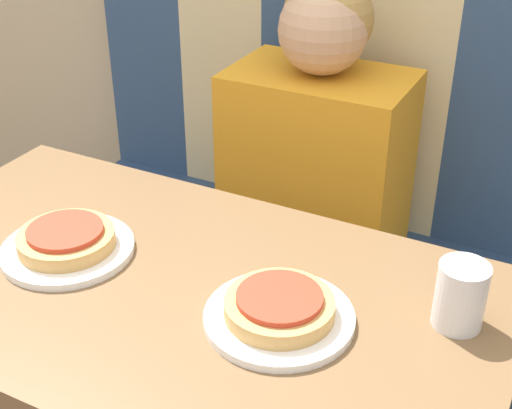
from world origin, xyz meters
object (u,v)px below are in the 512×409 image
person (318,137)px  pizza_left (66,238)px  drinking_cup (461,295)px  pizza_right (279,305)px  plate_left (68,249)px  plate_right (279,317)px

person → pizza_left: (-0.18, -0.58, 0.02)m
person → pizza_left: size_ratio=4.07×
person → drinking_cup: (0.40, -0.47, 0.04)m
pizza_right → drinking_cup: bearing=26.1°
pizza_right → drinking_cup: (0.22, 0.11, 0.02)m
plate_left → plate_right: size_ratio=1.00×
person → pizza_right: person is taller
person → pizza_left: bearing=-107.7°
plate_right → pizza_left: size_ratio=1.37×
person → plate_left: 0.60m
plate_right → pizza_right: bearing=-3.6°
person → pizza_right: size_ratio=4.07×
drinking_cup → person: bearing=130.4°
plate_left → plate_right: same height
pizza_left → plate_right: bearing=0.0°
plate_right → pizza_left: 0.37m
plate_right → pizza_left: bearing=-180.0°
plate_left → plate_right: (0.37, 0.00, 0.00)m
plate_right → pizza_right: (0.00, -0.00, 0.02)m
plate_right → person: bearing=107.7°
pizza_right → drinking_cup: 0.24m
pizza_right → plate_left: bearing=180.0°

